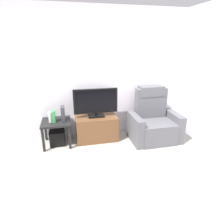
% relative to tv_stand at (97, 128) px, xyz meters
% --- Properties ---
extents(ground_plane, '(6.40, 6.40, 0.00)m').
position_rel_tv_stand_xyz_m(ground_plane, '(0.14, -0.84, -0.25)').
color(ground_plane, '#9E998E').
extents(wall_back, '(6.40, 0.06, 2.60)m').
position_rel_tv_stand_xyz_m(wall_back, '(0.14, 0.29, 1.05)').
color(wall_back, silver).
rests_on(wall_back, ground).
extents(wall_side, '(0.06, 4.48, 2.60)m').
position_rel_tv_stand_xyz_m(wall_side, '(2.02, -0.84, 1.05)').
color(wall_side, silver).
rests_on(wall_side, ground).
extents(tv_stand, '(0.83, 0.47, 0.50)m').
position_rel_tv_stand_xyz_m(tv_stand, '(0.00, 0.00, 0.00)').
color(tv_stand, brown).
rests_on(tv_stand, ground).
extents(television, '(0.88, 0.20, 0.57)m').
position_rel_tv_stand_xyz_m(television, '(0.00, 0.02, 0.55)').
color(television, black).
rests_on(television, tv_stand).
extents(recliner_armchair, '(0.98, 0.78, 1.08)m').
position_rel_tv_stand_xyz_m(recliner_armchair, '(1.16, -0.22, 0.12)').
color(recliner_armchair, '#515156').
rests_on(recliner_armchair, ground).
extents(side_table, '(0.54, 0.54, 0.49)m').
position_rel_tv_stand_xyz_m(side_table, '(-0.79, -0.03, 0.16)').
color(side_table, black).
rests_on(side_table, ground).
extents(subwoofer_box, '(0.29, 0.29, 0.29)m').
position_rel_tv_stand_xyz_m(subwoofer_box, '(-0.79, -0.03, -0.11)').
color(subwoofer_box, black).
rests_on(subwoofer_box, ground).
extents(book_leftmost, '(0.04, 0.10, 0.19)m').
position_rel_tv_stand_xyz_m(book_leftmost, '(-0.89, -0.05, 0.34)').
color(book_leftmost, white).
rests_on(book_leftmost, side_table).
extents(book_middle, '(0.04, 0.12, 0.21)m').
position_rel_tv_stand_xyz_m(book_middle, '(-0.84, -0.05, 0.34)').
color(book_middle, '#388C4C').
rests_on(book_middle, side_table).
extents(book_rightmost, '(0.03, 0.13, 0.23)m').
position_rel_tv_stand_xyz_m(book_rightmost, '(-0.81, -0.05, 0.35)').
color(book_rightmost, '#388C4C').
rests_on(book_rightmost, side_table).
extents(game_console, '(0.07, 0.20, 0.28)m').
position_rel_tv_stand_xyz_m(game_console, '(-0.65, -0.02, 0.38)').
color(game_console, '#333338').
rests_on(game_console, side_table).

